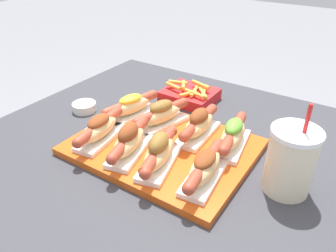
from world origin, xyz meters
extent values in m
cube|color=#333338|center=(0.00, 0.00, 0.35)|extent=(1.07, 0.97, 0.70)
cube|color=#CC4C14|center=(-0.04, 0.00, 0.71)|extent=(0.43, 0.33, 0.02)
cube|color=white|center=(-0.18, -0.07, 0.72)|extent=(0.08, 0.16, 0.01)
ellipsoid|color=#DBB77A|center=(-0.18, -0.07, 0.75)|extent=(0.07, 0.14, 0.04)
cylinder|color=#9E3D28|center=(-0.18, -0.07, 0.76)|extent=(0.05, 0.17, 0.03)
sphere|color=#9E3D28|center=(-0.17, -0.15, 0.76)|extent=(0.03, 0.03, 0.03)
sphere|color=#9E3D28|center=(-0.20, 0.01, 0.76)|extent=(0.03, 0.03, 0.03)
ellipsoid|color=brown|center=(-0.18, -0.07, 0.77)|extent=(0.05, 0.08, 0.02)
cube|color=white|center=(-0.08, -0.08, 0.72)|extent=(0.09, 0.16, 0.01)
ellipsoid|color=#DBB77A|center=(-0.08, -0.08, 0.75)|extent=(0.08, 0.14, 0.04)
cylinder|color=#9E3D28|center=(-0.08, -0.08, 0.76)|extent=(0.07, 0.17, 0.03)
sphere|color=#9E3D28|center=(-0.06, -0.16, 0.76)|extent=(0.03, 0.03, 0.03)
sphere|color=#9E3D28|center=(-0.10, 0.01, 0.76)|extent=(0.03, 0.03, 0.03)
ellipsoid|color=brown|center=(-0.08, -0.08, 0.78)|extent=(0.06, 0.08, 0.04)
cube|color=white|center=(0.00, -0.08, 0.72)|extent=(0.09, 0.16, 0.01)
ellipsoid|color=#DBB77A|center=(0.00, -0.08, 0.75)|extent=(0.08, 0.14, 0.04)
cylinder|color=#9E3D28|center=(0.00, -0.08, 0.76)|extent=(0.07, 0.17, 0.03)
sphere|color=#9E3D28|center=(0.02, -0.16, 0.76)|extent=(0.03, 0.03, 0.03)
sphere|color=#9E3D28|center=(-0.02, 0.01, 0.76)|extent=(0.03, 0.03, 0.03)
ellipsoid|color=brown|center=(0.00, -0.08, 0.78)|extent=(0.06, 0.08, 0.04)
cube|color=white|center=(0.11, -0.06, 0.72)|extent=(0.08, 0.16, 0.01)
ellipsoid|color=#DBB77A|center=(0.11, -0.06, 0.75)|extent=(0.06, 0.14, 0.04)
cylinder|color=#9E3D28|center=(0.11, -0.06, 0.76)|extent=(0.04, 0.17, 0.03)
sphere|color=#9E3D28|center=(0.12, -0.15, 0.76)|extent=(0.03, 0.03, 0.03)
sphere|color=#9E3D28|center=(0.10, 0.02, 0.76)|extent=(0.03, 0.03, 0.03)
ellipsoid|color=brown|center=(0.11, -0.06, 0.77)|extent=(0.05, 0.08, 0.02)
cube|color=white|center=(-0.20, 0.07, 0.72)|extent=(0.09, 0.16, 0.01)
ellipsoid|color=#DBB77A|center=(-0.20, 0.07, 0.75)|extent=(0.08, 0.14, 0.04)
cylinder|color=#9E3D28|center=(-0.20, 0.07, 0.76)|extent=(0.06, 0.17, 0.03)
sphere|color=#9E3D28|center=(-0.21, -0.01, 0.76)|extent=(0.03, 0.03, 0.03)
sphere|color=#9E3D28|center=(-0.18, 0.15, 0.76)|extent=(0.03, 0.03, 0.03)
ellipsoid|color=gold|center=(-0.20, 0.07, 0.77)|extent=(0.06, 0.08, 0.02)
cube|color=white|center=(-0.09, 0.07, 0.72)|extent=(0.09, 0.16, 0.01)
ellipsoid|color=#DBB77A|center=(-0.09, 0.07, 0.75)|extent=(0.08, 0.14, 0.04)
cylinder|color=#9E3D28|center=(-0.09, 0.07, 0.76)|extent=(0.07, 0.17, 0.03)
sphere|color=#9E3D28|center=(-0.12, -0.01, 0.76)|extent=(0.03, 0.03, 0.03)
sphere|color=#9E3D28|center=(-0.07, 0.16, 0.76)|extent=(0.03, 0.03, 0.03)
ellipsoid|color=brown|center=(-0.09, 0.07, 0.77)|extent=(0.06, 0.08, 0.03)
cube|color=white|center=(0.01, 0.08, 0.72)|extent=(0.07, 0.15, 0.01)
ellipsoid|color=#DBB77A|center=(0.01, 0.08, 0.75)|extent=(0.05, 0.13, 0.04)
cylinder|color=#9E3D28|center=(0.01, 0.08, 0.76)|extent=(0.03, 0.17, 0.03)
sphere|color=#9E3D28|center=(0.02, 0.00, 0.76)|extent=(0.03, 0.03, 0.03)
sphere|color=#9E3D28|center=(0.01, 0.16, 0.76)|extent=(0.03, 0.03, 0.03)
ellipsoid|color=brown|center=(0.01, 0.08, 0.78)|extent=(0.04, 0.07, 0.04)
cube|color=white|center=(0.11, 0.08, 0.72)|extent=(0.08, 0.16, 0.01)
ellipsoid|color=#DBB77A|center=(0.11, 0.08, 0.75)|extent=(0.07, 0.14, 0.04)
cylinder|color=#9E3D28|center=(0.11, 0.08, 0.76)|extent=(0.05, 0.17, 0.03)
sphere|color=#9E3D28|center=(0.12, 0.00, 0.76)|extent=(0.03, 0.03, 0.03)
sphere|color=#9E3D28|center=(0.09, 0.17, 0.76)|extent=(0.03, 0.03, 0.03)
ellipsoid|color=#5B992D|center=(0.11, 0.08, 0.77)|extent=(0.05, 0.08, 0.03)
cylinder|color=silver|center=(-0.36, 0.04, 0.71)|extent=(0.07, 0.07, 0.03)
cylinder|color=beige|center=(-0.36, 0.04, 0.72)|extent=(0.06, 0.06, 0.01)
cylinder|color=beige|center=(0.26, 0.02, 0.77)|extent=(0.10, 0.10, 0.14)
cylinder|color=white|center=(0.26, 0.02, 0.84)|extent=(0.10, 0.10, 0.01)
cylinder|color=red|center=(0.27, 0.02, 0.88)|extent=(0.01, 0.01, 0.06)
cube|color=red|center=(-0.13, 0.28, 0.72)|extent=(0.16, 0.14, 0.03)
cylinder|color=gold|center=(-0.08, 0.28, 0.74)|extent=(0.07, 0.07, 0.01)
cylinder|color=gold|center=(-0.15, 0.27, 0.75)|extent=(0.04, 0.05, 0.01)
cylinder|color=gold|center=(-0.08, 0.29, 0.74)|extent=(0.03, 0.08, 0.01)
cylinder|color=gold|center=(-0.17, 0.28, 0.75)|extent=(0.06, 0.03, 0.01)
cylinder|color=gold|center=(-0.10, 0.30, 0.75)|extent=(0.07, 0.03, 0.01)
cylinder|color=gold|center=(-0.09, 0.25, 0.75)|extent=(0.08, 0.03, 0.01)
cylinder|color=gold|center=(-0.10, 0.27, 0.74)|extent=(0.03, 0.08, 0.01)
cylinder|color=gold|center=(-0.11, 0.24, 0.74)|extent=(0.04, 0.06, 0.01)
cylinder|color=gold|center=(-0.17, 0.25, 0.75)|extent=(0.06, 0.03, 0.01)
camera|label=1|loc=(0.34, -0.56, 1.17)|focal=35.00mm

